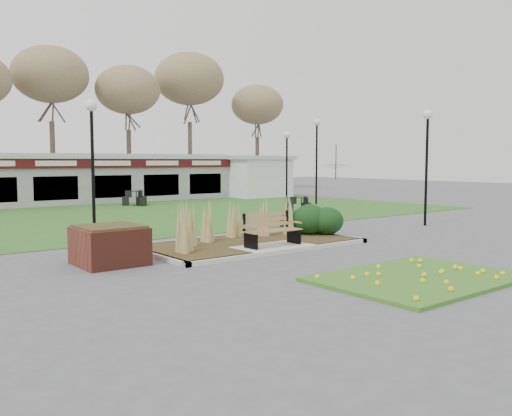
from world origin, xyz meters
TOP-DOWN VIEW (x-y plane):
  - ground at (0.00, 0.00)m, footprint 100.00×100.00m
  - lawn at (0.00, 12.00)m, footprint 34.00×16.00m
  - flower_bed at (0.00, -4.60)m, footprint 4.20×3.00m
  - planting_bed at (1.27, 1.35)m, footprint 6.75×3.40m
  - park_bench at (0.00, 0.25)m, footprint 1.70×0.66m
  - brick_planter at (-4.40, 1.00)m, footprint 1.50×1.50m
  - food_pavilion at (0.00, 19.96)m, footprint 24.60×3.40m
  - service_hut at (13.50, 18.00)m, footprint 4.40×3.40m
  - tree_backdrop at (0.00, 28.00)m, footprint 47.24×5.24m
  - lamp_post_near_left at (-3.44, 4.39)m, footprint 0.36×0.36m
  - lamp_post_near_right at (8.34, 1.00)m, footprint 0.37×0.37m
  - lamp_post_mid_right at (7.47, 8.07)m, footprint 0.32×0.32m
  - lamp_post_far_right at (12.18, 10.87)m, footprint 0.40×0.40m
  - bistro_set_b at (3.68, 16.37)m, footprint 1.51×1.32m
  - bistro_set_d at (7.96, 7.57)m, footprint 1.38×1.31m
  - patio_umbrella at (16.00, 13.00)m, footprint 2.37×2.40m

SIDE VIEW (x-z plane):
  - ground at x=0.00m, z-range 0.00..0.00m
  - lawn at x=0.00m, z-range 0.00..0.02m
  - flower_bed at x=0.00m, z-range -0.01..0.15m
  - bistro_set_d at x=7.96m, z-range -0.10..0.64m
  - bistro_set_b at x=3.68m, z-range -0.11..0.69m
  - planting_bed at x=1.27m, z-range -0.27..1.00m
  - brick_planter at x=-4.40m, z-range 0.00..0.95m
  - park_bench at x=0.00m, z-range 0.12..1.05m
  - service_hut at x=13.50m, z-range 0.04..2.86m
  - food_pavilion at x=0.00m, z-range 0.03..2.93m
  - patio_umbrella at x=16.00m, z-range 0.32..2.71m
  - lamp_post_mid_right at x=7.47m, z-range 0.89..4.76m
  - lamp_post_near_left at x=-3.44m, z-range 0.98..5.27m
  - lamp_post_near_right at x=8.34m, z-range 1.01..5.44m
  - lamp_post_far_right at x=12.18m, z-range 1.11..5.97m
  - tree_backdrop at x=0.00m, z-range 3.18..13.54m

